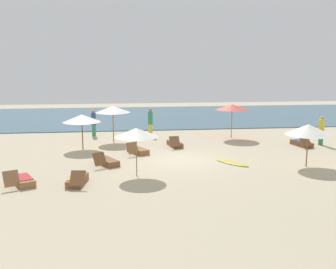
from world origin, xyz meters
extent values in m
plane|color=#BCAD8E|center=(0.00, 0.00, 0.00)|extent=(60.00, 60.00, 0.00)
cube|color=#3D6075|center=(0.00, 17.00, 0.03)|extent=(48.00, 16.00, 0.06)
cylinder|color=olive|center=(-3.47, 5.12, 1.11)|extent=(0.06, 0.06, 2.23)
cone|color=white|center=(-3.47, 5.12, 2.07)|extent=(2.14, 2.14, 0.41)
cylinder|color=olive|center=(4.24, 5.45, 1.10)|extent=(0.05, 0.05, 2.20)
cone|color=#D84C3F|center=(4.24, 5.45, 2.07)|extent=(2.20, 2.20, 0.35)
cylinder|color=brown|center=(5.74, -2.04, 1.00)|extent=(0.06, 0.06, 1.99)
cone|color=white|center=(5.74, -2.04, 1.79)|extent=(2.15, 2.15, 0.50)
cylinder|color=brown|center=(-5.19, 3.18, 0.98)|extent=(0.06, 0.06, 1.96)
cone|color=white|center=(-5.19, 3.18, 1.79)|extent=(2.15, 2.15, 0.44)
cylinder|color=olive|center=(-2.33, -2.59, 1.03)|extent=(0.04, 0.04, 2.06)
cone|color=silver|center=(-2.33, -2.59, 1.92)|extent=(1.90, 1.90, 0.39)
cube|color=brown|center=(-4.78, -3.44, 0.14)|extent=(0.80, 1.57, 0.28)
cube|color=brown|center=(-4.68, -4.13, 0.42)|extent=(0.63, 0.54, 0.55)
cube|color=yellow|center=(-4.78, -3.44, 0.30)|extent=(0.65, 1.11, 0.03)
cube|color=brown|center=(-2.09, 1.77, 0.14)|extent=(1.22, 1.61, 0.28)
cube|color=brown|center=(-2.40, 1.14, 0.43)|extent=(0.70, 0.64, 0.58)
cube|color=olive|center=(-6.92, -3.26, 0.14)|extent=(1.20, 1.61, 0.28)
cube|color=olive|center=(-7.23, -3.89, 0.43)|extent=(0.70, 0.63, 0.58)
cube|color=#BF3338|center=(-6.92, -3.26, 0.30)|extent=(0.92, 1.17, 0.03)
cube|color=brown|center=(7.72, 2.53, 0.14)|extent=(0.87, 1.58, 0.28)
cube|color=brown|center=(7.59, 1.84, 0.42)|extent=(0.65, 0.58, 0.54)
cube|color=#2D4C8C|center=(7.72, 2.53, 0.30)|extent=(0.69, 1.13, 0.03)
cube|color=brown|center=(-3.67, -0.50, 0.14)|extent=(1.24, 1.60, 0.28)
cube|color=brown|center=(-4.01, -1.12, 0.43)|extent=(0.70, 0.64, 0.58)
cube|color=brown|center=(0.17, 3.33, 0.14)|extent=(0.83, 1.58, 0.28)
cube|color=brown|center=(0.06, 2.64, 0.43)|extent=(0.63, 0.52, 0.57)
cube|color=#D17299|center=(0.17, 3.33, 0.30)|extent=(0.67, 1.12, 0.03)
cylinder|color=#338C59|center=(9.00, 2.66, 0.38)|extent=(0.28, 0.28, 0.77)
cylinder|color=yellow|center=(9.00, 2.66, 1.17)|extent=(0.33, 0.33, 0.80)
sphere|color=tan|center=(9.00, 2.66, 1.66)|extent=(0.22, 0.22, 0.22)
cylinder|color=yellow|center=(-1.01, 6.88, 0.41)|extent=(0.38, 0.38, 0.81)
cylinder|color=#338C59|center=(-1.01, 6.88, 1.23)|extent=(0.45, 0.45, 0.85)
sphere|color=#A37556|center=(-1.01, 6.88, 1.76)|extent=(0.23, 0.23, 0.23)
cylinder|color=#338C59|center=(-4.84, 7.40, 0.38)|extent=(0.36, 0.36, 0.77)
cylinder|color=#2D4C8C|center=(-4.84, 7.40, 1.17)|extent=(0.42, 0.42, 0.80)
sphere|color=#A37556|center=(-4.84, 7.40, 1.67)|extent=(0.22, 0.22, 0.22)
ellipsoid|color=gold|center=(2.42, -1.05, 0.04)|extent=(1.53, 1.85, 0.07)
camera|label=1|loc=(-2.92, -18.78, 4.74)|focal=40.95mm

